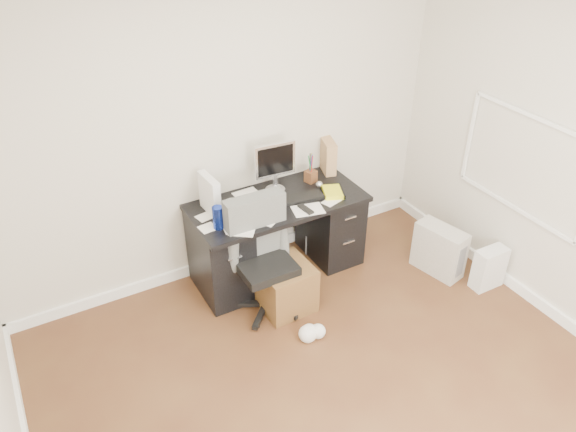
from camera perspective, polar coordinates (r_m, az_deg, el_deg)
name	(u,v)px	position (r m, az deg, el deg)	size (l,w,h in m)	color
ground	(354,415)	(4.11, 6.70, -19.43)	(4.00, 4.00, 0.00)	#492717
room_shell	(376,208)	(3.01, 8.89, 0.82)	(4.02, 4.02, 2.71)	beige
desk	(278,235)	(4.96, -1.05, -1.90)	(1.50, 0.70, 0.75)	black
loose_papers	(259,210)	(4.66, -2.96, 0.64)	(1.10, 0.60, 0.00)	silver
lcd_monitor	(275,167)	(4.81, -1.35, 4.96)	(0.37, 0.21, 0.46)	silver
keyboard	(299,198)	(4.79, 1.11, 1.84)	(0.43, 0.15, 0.02)	black
computer_mouse	(319,184)	(4.95, 3.19, 3.21)	(0.06, 0.06, 0.06)	silver
travel_mug	(218,218)	(4.41, -7.13, -0.16)	(0.08, 0.08, 0.19)	navy
white_binder	(210,195)	(4.58, -7.95, 2.14)	(0.13, 0.28, 0.33)	white
magazine_file	(328,156)	(5.18, 4.06, 6.14)	(0.13, 0.26, 0.31)	#AA7A52
pen_cup	(311,169)	(5.00, 2.35, 4.83)	(0.11, 0.11, 0.26)	#552C18
yellow_book	(333,192)	(4.88, 4.62, 2.44)	(0.17, 0.21, 0.04)	yellow
paper_remote	(308,209)	(4.65, 2.04, 0.74)	(0.26, 0.20, 0.02)	silver
office_chair	(265,260)	(4.50, -2.37, -4.45)	(0.57, 0.57, 1.01)	#4E504E
pc_tower	(439,250)	(5.24, 15.11, -3.35)	(0.20, 0.46, 0.46)	#A9A499
shopping_bag	(489,268)	(5.22, 19.74, -5.00)	(0.28, 0.20, 0.39)	silver
wicker_basket	(285,287)	(4.70, -0.28, -7.19)	(0.41, 0.41, 0.41)	#4C2F17
desk_printer	(321,236)	(5.47, 3.35, -2.00)	(0.35, 0.29, 0.21)	slate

